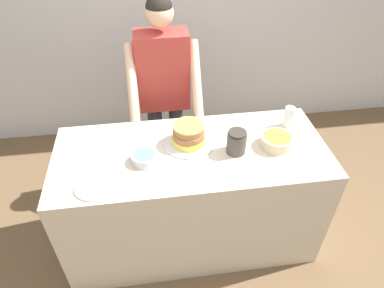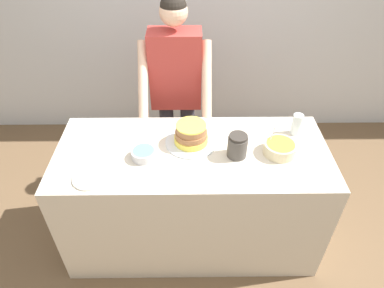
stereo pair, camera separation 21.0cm
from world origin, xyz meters
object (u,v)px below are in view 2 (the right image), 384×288
Objects in this scene: cake at (191,135)px; person_baker at (176,82)px; frosting_bowl_orange at (280,148)px; stoneware_jar at (237,146)px; drinking_glass at (297,124)px; ceramic_plate at (90,178)px; frosting_bowl_blue at (144,153)px.

person_baker is at bearing 100.49° from cake.
frosting_bowl_orange is 0.28m from stoneware_jar.
cake is 2.16× the size of stoneware_jar.
frosting_bowl_orange is at bearing -11.06° from cake.
cake is 0.71m from drinking_glass.
ceramic_plate is (-0.48, -0.94, -0.11)m from person_baker.
frosting_bowl_blue is at bearing 31.47° from ceramic_plate.
ceramic_plate is at bearing -116.94° from person_baker.
drinking_glass is 0.71× the size of ceramic_plate.
frosting_bowl_orange is at bearing -47.17° from person_baker.
cake is 1.63× the size of ceramic_plate.
frosting_bowl_orange is 1.17m from ceramic_plate.
frosting_bowl_blue is (-0.18, -0.76, -0.08)m from person_baker.
person_baker is 10.52× the size of stoneware_jar.
ceramic_plate is (-1.15, -0.21, -0.04)m from frosting_bowl_orange.
ceramic_plate is at bearing -162.18° from drinking_glass.
frosting_bowl_orange is 0.99× the size of ceramic_plate.
stoneware_jar is at bearing -24.31° from cake.
frosting_bowl_orange is at bearing -126.55° from drinking_glass.
cake reaches higher than ceramic_plate.
frosting_bowl_blue is 0.35m from ceramic_plate.
stoneware_jar is (0.40, -0.74, -0.03)m from person_baker.
drinking_glass is (0.82, -0.52, -0.04)m from person_baker.
person_baker is 4.87× the size of cake.
frosting_bowl_orange is (0.67, -0.72, -0.07)m from person_baker.
frosting_bowl_orange is (0.85, 0.03, 0.01)m from frosting_bowl_blue.
frosting_bowl_orange and stoneware_jar have the same top height.
cake reaches higher than frosting_bowl_blue.
ceramic_plate is (-0.59, -0.32, -0.06)m from cake.
frosting_bowl_blue is at bearing -154.25° from cake.
drinking_glass is (1.00, 0.24, 0.04)m from frosting_bowl_blue.
frosting_bowl_orange reaches higher than cake.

